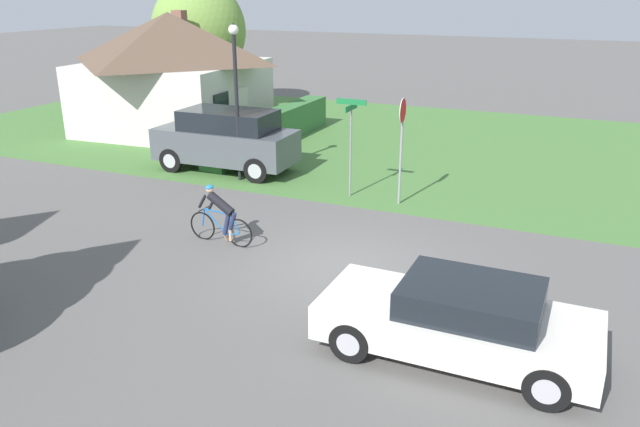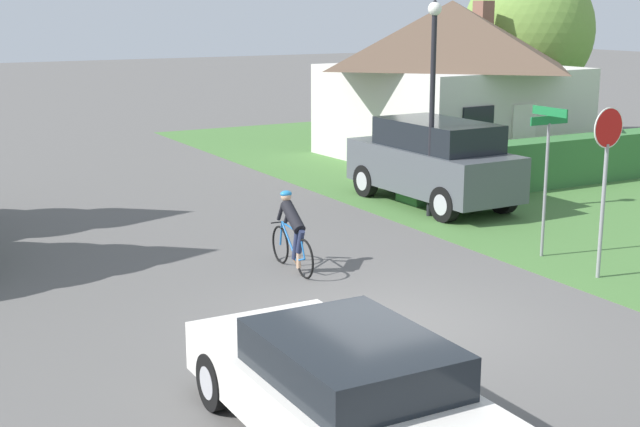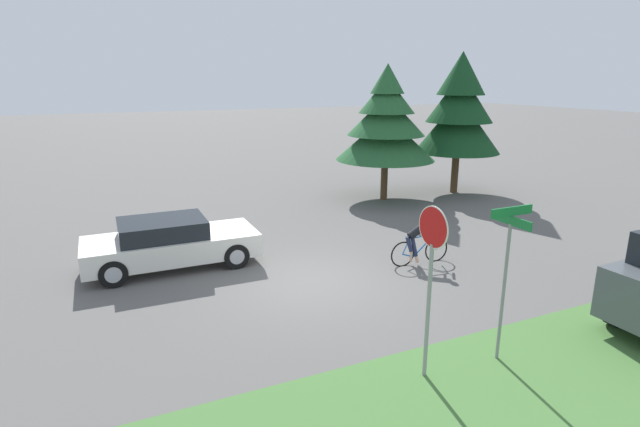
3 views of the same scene
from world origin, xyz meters
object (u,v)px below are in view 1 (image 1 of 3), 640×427
at_px(sedan_left_lane, 459,320).
at_px(deciduous_tree_right, 199,30).
at_px(cyclist, 220,216).
at_px(stop_sign, 402,131).
at_px(street_name_sign, 351,130).
at_px(street_lamp, 236,83).
at_px(cottage_house, 172,71).
at_px(parked_suv_right, 226,140).

height_order(sedan_left_lane, deciduous_tree_right, deciduous_tree_right).
relative_size(cyclist, stop_sign, 0.59).
bearing_deg(street_name_sign, street_lamp, 88.47).
bearing_deg(street_lamp, stop_sign, -92.17).
bearing_deg(street_name_sign, cyclist, 161.58).
relative_size(cyclist, street_name_sign, 0.63).
xyz_separation_m(cottage_house, street_lamp, (-5.32, -6.34, 0.53)).
bearing_deg(deciduous_tree_right, street_name_sign, -130.26).
height_order(sedan_left_lane, street_name_sign, street_name_sign).
height_order(street_lamp, street_name_sign, street_lamp).
bearing_deg(street_lamp, cyclist, -154.14).
height_order(parked_suv_right, street_name_sign, street_name_sign).
height_order(street_lamp, deciduous_tree_right, deciduous_tree_right).
bearing_deg(deciduous_tree_right, cottage_house, -160.01).
bearing_deg(street_name_sign, stop_sign, -93.76).
distance_m(parked_suv_right, street_lamp, 2.35).
bearing_deg(sedan_left_lane, street_name_sign, -56.41).
height_order(sedan_left_lane, stop_sign, stop_sign).
bearing_deg(cyclist, parked_suv_right, -56.45).
xyz_separation_m(cyclist, parked_suv_right, (5.48, 3.22, 0.36)).
bearing_deg(street_lamp, sedan_left_lane, -130.60).
height_order(sedan_left_lane, parked_suv_right, parked_suv_right).
bearing_deg(sedan_left_lane, cottage_house, -39.97).
relative_size(parked_suv_right, stop_sign, 1.57).
bearing_deg(parked_suv_right, cottage_house, -41.48).
bearing_deg(street_lamp, parked_suv_right, 50.53).
height_order(parked_suv_right, stop_sign, stop_sign).
distance_m(parked_suv_right, deciduous_tree_right, 11.89).
height_order(cottage_house, sedan_left_lane, cottage_house).
xyz_separation_m(cottage_house, street_name_sign, (-5.42, -10.16, -0.56)).
xyz_separation_m(stop_sign, street_lamp, (0.20, 5.36, 0.94)).
bearing_deg(sedan_left_lane, stop_sign, -65.49).
bearing_deg(street_name_sign, sedan_left_lane, -146.77).
bearing_deg(stop_sign, parked_suv_right, -101.78).
bearing_deg(parked_suv_right, street_lamp, 139.11).
bearing_deg(street_lamp, deciduous_tree_right, 38.94).
xyz_separation_m(sedan_left_lane, stop_sign, (7.12, 3.19, 1.45)).
relative_size(parked_suv_right, deciduous_tree_right, 0.76).
height_order(street_name_sign, deciduous_tree_right, deciduous_tree_right).
distance_m(cyclist, deciduous_tree_right, 18.17).
xyz_separation_m(sedan_left_lane, deciduous_tree_right, (17.25, 16.57, 3.18)).
bearing_deg(stop_sign, cottage_house, -118.21).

